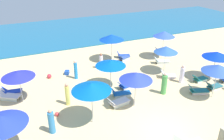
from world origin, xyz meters
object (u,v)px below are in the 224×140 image
at_px(lounge_chair_7_0, 121,93).
at_px(beachgoer_4, 51,122).
at_px(lounge_chair_6_1, 123,55).
at_px(beachgoer_6, 101,62).
at_px(beachgoer_5, 67,94).
at_px(lounge_chair_2_0, 168,75).
at_px(lounge_chair_6_0, 124,58).
at_px(lounge_chair_8_1, 12,91).
at_px(lounge_chair_9_0, 118,102).
at_px(lounge_chair_1_0, 162,51).
at_px(lounge_chair_8_0, 9,96).
at_px(beach_ball_2, 57,114).
at_px(lounge_chair_1_1, 162,61).
at_px(umbrella_0, 218,68).
at_px(umbrella_1, 164,34).
at_px(lounge_chair_3_0, 200,79).
at_px(beachgoer_2, 182,74).
at_px(beachgoer_3, 164,84).
at_px(umbrella_2, 166,49).
at_px(umbrella_3, 217,55).
at_px(umbrella_8, 18,74).
at_px(beachgoer_0, 76,70).
at_px(umbrella_9, 136,76).
at_px(umbrella_5, 2,120).
at_px(umbrella_6, 112,37).
at_px(cooler_box_0, 67,72).
at_px(lounge_chair_0_1, 214,86).
at_px(umbrella_7, 111,63).
at_px(umbrella_4, 91,87).
at_px(beach_ball_1, 49,76).
at_px(lounge_chair_7_1, 126,85).

distance_m(lounge_chair_7_0, beachgoer_4, 5.68).
xyz_separation_m(lounge_chair_6_1, beachgoer_6, (-3.02, -1.61, 0.47)).
xyz_separation_m(lounge_chair_6_1, lounge_chair_7_0, (-3.44, -6.61, 0.01)).
bearing_deg(lounge_chair_7_0, beachgoer_5, 93.39).
bearing_deg(lounge_chair_2_0, lounge_chair_6_0, 45.71).
xyz_separation_m(lounge_chair_8_1, lounge_chair_9_0, (6.64, -4.47, 0.02)).
distance_m(lounge_chair_1_0, lounge_chair_8_0, 15.54).
relative_size(lounge_chair_6_0, beach_ball_2, 4.91).
relative_size(lounge_chair_1_1, lounge_chair_8_1, 1.08).
bearing_deg(beachgoer_5, lounge_chair_9_0, -44.73).
xyz_separation_m(umbrella_0, umbrella_1, (0.95, 7.67, 0.20)).
bearing_deg(lounge_chair_3_0, beachgoer_2, 70.28).
relative_size(umbrella_0, beachgoer_3, 1.53).
relative_size(lounge_chair_1_1, beachgoer_5, 0.95).
bearing_deg(lounge_chair_6_0, lounge_chair_7_0, 132.33).
relative_size(umbrella_2, umbrella_3, 1.00).
xyz_separation_m(umbrella_8, beachgoer_0, (4.41, 1.91, -1.33)).
bearing_deg(lounge_chair_8_1, umbrella_9, -116.50).
xyz_separation_m(umbrella_5, umbrella_6, (9.69, 9.03, 0.28)).
bearing_deg(cooler_box_0, lounge_chair_6_1, -53.61).
relative_size(umbrella_1, cooler_box_0, 5.48).
bearing_deg(umbrella_2, lounge_chair_0_1, -65.45).
relative_size(beachgoer_3, beachgoer_4, 1.08).
distance_m(lounge_chair_1_1, beachgoer_0, 8.44).
height_order(lounge_chair_1_1, umbrella_5, umbrella_5).
xyz_separation_m(umbrella_7, umbrella_9, (0.51, -2.96, 0.19)).
bearing_deg(lounge_chair_6_1, lounge_chair_9_0, 169.52).
xyz_separation_m(umbrella_3, beachgoer_3, (-5.08, -0.27, -1.44)).
relative_size(lounge_chair_1_0, beachgoer_3, 0.93).
distance_m(lounge_chair_7_0, lounge_chair_8_1, 8.09).
distance_m(umbrella_4, umbrella_8, 5.60).
bearing_deg(beach_ball_1, cooler_box_0, 5.06).
height_order(lounge_chair_1_0, lounge_chair_2_0, lounge_chair_1_0).
relative_size(lounge_chair_8_1, beach_ball_2, 5.34).
height_order(beachgoer_2, beachgoer_6, beachgoer_2).
bearing_deg(lounge_chair_7_0, umbrella_8, 83.06).
distance_m(umbrella_4, beach_ball_1, 7.55).
bearing_deg(lounge_chair_7_0, beach_ball_1, 51.28).
relative_size(lounge_chair_1_1, umbrella_2, 0.64).
bearing_deg(umbrella_7, lounge_chair_7_0, -83.91).
relative_size(umbrella_3, umbrella_6, 0.92).
relative_size(umbrella_4, umbrella_5, 1.14).
bearing_deg(lounge_chair_8_0, lounge_chair_2_0, -66.02).
bearing_deg(lounge_chair_1_1, umbrella_2, 170.62).
bearing_deg(lounge_chair_1_0, cooler_box_0, 104.48).
bearing_deg(lounge_chair_2_0, beachgoer_6, 74.52).
bearing_deg(beachgoer_3, lounge_chair_7_0, 21.23).
height_order(umbrella_9, beach_ball_1, umbrella_9).
distance_m(lounge_chair_7_1, umbrella_9, 3.22).
relative_size(umbrella_2, beachgoer_5, 1.47).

